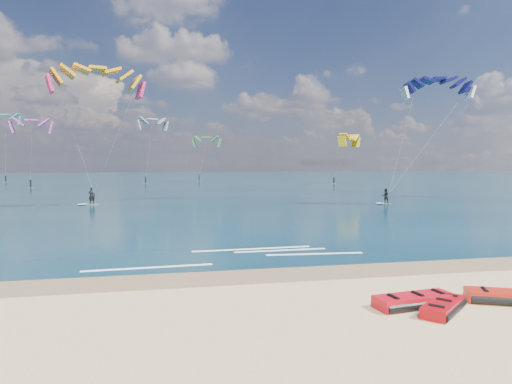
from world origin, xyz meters
TOP-DOWN VIEW (x-y plane):
  - ground at (0.00, 40.00)m, footprint 320.00×320.00m
  - wet_sand_strip at (0.00, 3.00)m, footprint 320.00×2.40m
  - sea at (0.00, 104.00)m, footprint 320.00×200.00m
  - packed_kite_left at (5.34, -1.59)m, footprint 2.79×1.49m
  - packed_kite_right at (5.88, -2.22)m, footprint 2.36×2.22m
  - kitesurfer_main at (-8.14, 32.12)m, footprint 8.79×7.90m
  - kitesurfer_far at (22.77, 28.13)m, footprint 9.21×5.69m
  - shoreline_foam at (2.00, 6.75)m, footprint 12.37×3.59m
  - distant_kites at (-6.57, 80.41)m, footprint 74.56×28.69m

SIDE VIEW (x-z plane):
  - ground at x=0.00m, z-range 0.00..0.00m
  - packed_kite_left at x=5.34m, z-range -0.21..0.21m
  - packed_kite_right at x=5.88m, z-range -0.19..0.19m
  - wet_sand_strip at x=0.00m, z-range 0.00..0.01m
  - sea at x=0.00m, z-range 0.00..0.04m
  - shoreline_foam at x=2.00m, z-range 0.04..0.05m
  - distant_kites at x=-6.57m, z-range -1.30..13.26m
  - kitesurfer_far at x=22.77m, z-range 0.31..13.99m
  - kitesurfer_main at x=-8.14m, z-range 0.35..14.72m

